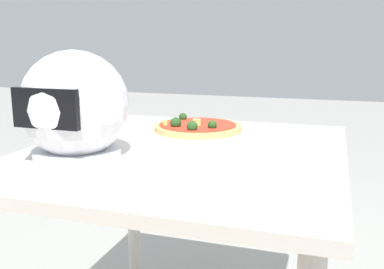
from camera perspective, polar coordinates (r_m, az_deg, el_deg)
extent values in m
cube|color=beige|center=(1.23, -0.86, -2.57)|extent=(0.86, 0.95, 0.03)
cylinder|color=beige|center=(1.69, 16.23, -12.18)|extent=(0.05, 0.05, 0.70)
cylinder|color=beige|center=(1.85, -7.64, -9.60)|extent=(0.05, 0.05, 0.70)
cylinder|color=white|center=(1.42, 0.74, 0.30)|extent=(0.33, 0.33, 0.01)
cylinder|color=tan|center=(1.42, 0.74, 0.89)|extent=(0.28, 0.28, 0.02)
cylinder|color=red|center=(1.42, 0.74, 1.31)|extent=(0.25, 0.25, 0.00)
sphere|color=#234C1E|center=(1.36, 2.65, 1.25)|extent=(0.03, 0.03, 0.03)
sphere|color=#234C1E|center=(1.38, -2.12, 1.52)|extent=(0.04, 0.04, 0.04)
sphere|color=#234C1E|center=(1.39, -2.08, 1.56)|extent=(0.03, 0.03, 0.03)
sphere|color=#234C1E|center=(1.33, 0.02, 1.06)|extent=(0.03, 0.03, 0.03)
sphere|color=#234C1E|center=(1.51, -1.19, 2.30)|extent=(0.03, 0.03, 0.03)
cylinder|color=#E0D172|center=(1.41, -3.48, 1.60)|extent=(0.03, 0.03, 0.02)
cylinder|color=#E0D172|center=(1.43, 0.43, 1.75)|extent=(0.02, 0.02, 0.01)
cylinder|color=#E0D172|center=(1.36, 0.20, 1.26)|extent=(0.02, 0.02, 0.02)
cylinder|color=#E0D172|center=(1.40, 0.82, 1.59)|extent=(0.02, 0.02, 0.02)
sphere|color=silver|center=(1.16, -14.97, 3.81)|extent=(0.28, 0.28, 0.28)
cylinder|color=silver|center=(1.19, -14.63, -2.32)|extent=(0.23, 0.23, 0.02)
cube|color=black|center=(1.06, -18.52, 3.22)|extent=(0.17, 0.02, 0.09)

